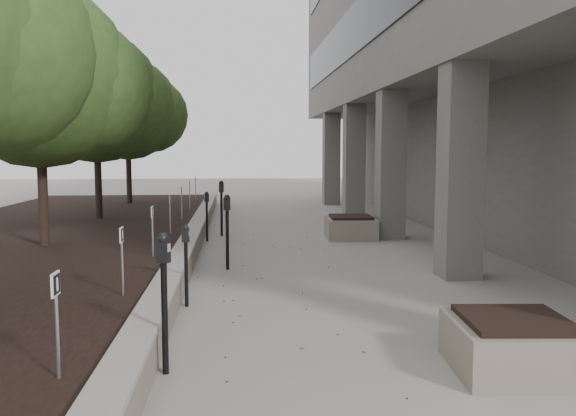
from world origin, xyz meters
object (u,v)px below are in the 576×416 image
crabapple_tree_5 (128,131)px  planter_front (514,344)px  parking_meter_1 (164,304)px  parking_meter_4 (207,216)px  parking_meter_5 (222,208)px  parking_meter_3 (227,232)px  planter_back (351,227)px  crabapple_tree_4 (96,125)px  crabapple_tree_3 (40,115)px  parking_meter_2 (186,266)px

crabapple_tree_5 → planter_front: bearing=-67.2°
crabapple_tree_5 → parking_meter_1: size_ratio=3.53×
parking_meter_4 → parking_meter_5: (0.37, 0.88, 0.12)m
parking_meter_3 → planter_back: bearing=58.1°
crabapple_tree_4 → crabapple_tree_5: (0.00, 5.00, 0.00)m
parking_meter_1 → parking_meter_3: 5.57m
crabapple_tree_3 → parking_meter_1: bearing=-63.2°
crabapple_tree_3 → parking_meter_2: size_ratio=4.27×
parking_meter_2 → parking_meter_3: bearing=85.3°
parking_meter_1 → parking_meter_4: size_ratio=1.17×
parking_meter_5 → parking_meter_3: bearing=-92.6°
parking_meter_1 → planter_back: (3.89, 9.49, -0.46)m
parking_meter_2 → planter_back: parking_meter_2 is taller
crabapple_tree_4 → parking_meter_3: 7.41m
crabapple_tree_5 → parking_meter_5: crabapple_tree_5 is taller
parking_meter_3 → parking_meter_1: bearing=-88.1°
parking_meter_1 → parking_meter_2: parking_meter_1 is taller
parking_meter_3 → planter_front: 6.64m
parking_meter_4 → parking_meter_3: bearing=-96.1°
planter_back → crabapple_tree_3: bearing=-156.8°
crabapple_tree_5 → parking_meter_3: 11.78m
crabapple_tree_4 → planter_front: 13.93m
crabapple_tree_3 → parking_meter_1: 7.58m
parking_meter_1 → planter_back: size_ratio=1.16×
crabapple_tree_3 → parking_meter_1: crabapple_tree_3 is taller
parking_meter_1 → crabapple_tree_3: bearing=138.6°
parking_meter_2 → planter_front: parking_meter_2 is taller
parking_meter_2 → planter_back: 7.78m
crabapple_tree_5 → parking_meter_5: size_ratio=3.49×
parking_meter_4 → planter_front: 10.30m
parking_meter_1 → parking_meter_5: parking_meter_5 is taller
crabapple_tree_5 → planter_front: size_ratio=4.17×
crabapple_tree_4 → planter_back: crabapple_tree_4 is taller
parking_meter_2 → parking_meter_3: (0.59, 2.79, 0.13)m
parking_meter_3 → planter_back: size_ratio=1.15×
crabapple_tree_5 → planter_back: bearing=-44.2°
crabapple_tree_5 → parking_meter_3: bearing=-70.6°
parking_meter_5 → planter_back: size_ratio=1.17×
crabapple_tree_4 → parking_meter_1: crabapple_tree_4 is taller
parking_meter_3 → planter_back: (3.30, 3.95, -0.45)m
parking_meter_2 → parking_meter_4: (0.00, 6.55, 0.02)m
crabapple_tree_5 → parking_meter_1: 16.91m
crabapple_tree_5 → parking_meter_1: bearing=-78.8°
planter_back → parking_meter_5: bearing=168.7°
crabapple_tree_4 → planter_front: bearing=-59.0°
parking_meter_1 → parking_meter_5: bearing=109.7°
parking_meter_5 → planter_front: size_ratio=1.19×
crabapple_tree_4 → parking_meter_3: crabapple_tree_4 is taller
parking_meter_3 → planter_front: size_ratio=1.17×
crabapple_tree_3 → planter_front: 10.11m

